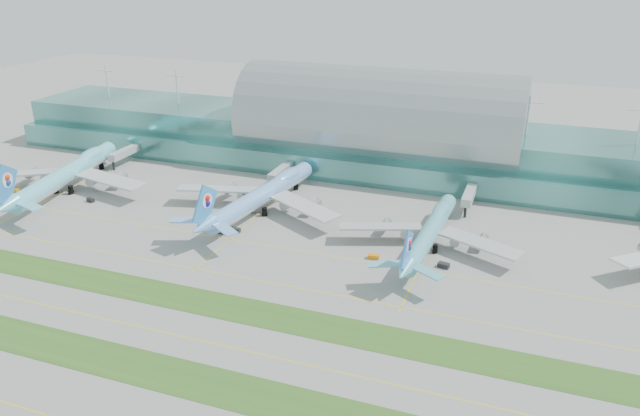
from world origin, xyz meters
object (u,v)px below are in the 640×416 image
at_px(airliner_a, 68,173).
at_px(airliner_b, 264,193).
at_px(airliner_c, 431,230).
at_px(terminal, 379,135).

bearing_deg(airliner_a, airliner_b, -4.82).
xyz_separation_m(airliner_a, airliner_b, (81.68, 7.06, -0.43)).
bearing_deg(airliner_c, terminal, 119.72).
xyz_separation_m(terminal, airliner_b, (-26.09, -62.16, -7.71)).
bearing_deg(airliner_b, airliner_a, -167.56).
distance_m(airliner_b, airliner_c, 63.47).
bearing_deg(airliner_c, airliner_b, 174.08).
bearing_deg(airliner_b, terminal, 74.73).
height_order(airliner_b, airliner_c, airliner_b).
bearing_deg(airliner_a, terminal, 22.95).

